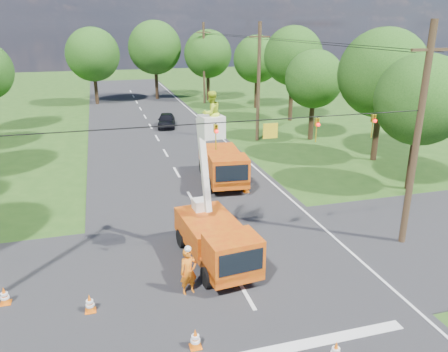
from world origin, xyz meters
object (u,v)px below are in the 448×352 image
object	(u,v)px
pole_right_near	(417,137)
tree_far_c	(208,54)
traffic_cone_0	(195,339)
tree_right_b	(383,74)
bucket_truck	(216,229)
traffic_cone_7	(236,160)
traffic_cone_3	(246,187)
distant_car	(166,120)
traffic_cone_4	(90,303)
pole_right_mid	(259,82)
tree_far_b	(155,48)
traffic_cone_2	(201,204)
tree_right_d	(293,56)
tree_right_e	(257,59)
ground_worker	(189,272)
second_truck	(223,165)
traffic_cone_1	(336,351)
tree_right_a	(421,100)
tree_right_c	(314,79)
tree_far_a	(93,55)
pole_right_far	(204,63)
traffic_cone_5	(5,296)

from	to	relation	value
pole_right_near	tree_far_c	bearing A→B (deg)	88.64
traffic_cone_0	tree_right_b	size ratio (longest dim) A/B	0.07
bucket_truck	traffic_cone_7	size ratio (longest dim) A/B	10.34
traffic_cone_3	tree_right_b	world-z (taller)	tree_right_b
distant_car	traffic_cone_4	xyz separation A→B (m)	(-7.25, -28.84, -0.35)
pole_right_mid	tree_far_b	bearing A→B (deg)	102.41
tree_far_b	traffic_cone_3	bearing A→B (deg)	-89.30
traffic_cone_2	tree_right_d	world-z (taller)	tree_right_d
tree_right_e	ground_worker	bearing A→B (deg)	-113.59
pole_right_mid	tree_right_b	bearing A→B (deg)	-50.91
ground_worker	traffic_cone_4	size ratio (longest dim) A/B	2.67
traffic_cone_3	tree_right_b	distance (m)	13.61
second_truck	traffic_cone_4	world-z (taller)	second_truck
traffic_cone_1	traffic_cone_2	size ratio (longest dim) A/B	1.00
traffic_cone_0	tree_right_d	size ratio (longest dim) A/B	0.07
distant_car	traffic_cone_7	distance (m)	13.91
tree_far_b	tree_right_d	bearing A→B (deg)	-56.75
ground_worker	tree_right_a	bearing A→B (deg)	12.83
traffic_cone_7	tree_right_c	distance (m)	11.25
traffic_cone_3	tree_far_b	world-z (taller)	tree_far_b
pole_right_near	tree_right_c	distance (m)	19.57
ground_worker	pole_right_mid	world-z (taller)	pole_right_mid
traffic_cone_2	pole_right_mid	xyz separation A→B (m)	(8.29, 13.70, 4.75)
tree_far_b	tree_far_c	xyz separation A→B (m)	(6.50, -3.00, -0.75)
traffic_cone_4	traffic_cone_7	xyz separation A→B (m)	(10.27, 15.26, 0.00)
tree_right_d	tree_far_c	xyz separation A→B (m)	(-5.30, 15.00, -0.62)
pole_right_near	tree_far_a	xyz separation A→B (m)	(-13.50, 43.00, 1.08)
bucket_truck	tree_far_b	world-z (taller)	tree_far_b
traffic_cone_2	traffic_cone_4	distance (m)	9.78
tree_right_d	traffic_cone_2	bearing A→B (deg)	-125.18
pole_right_far	tree_far_c	world-z (taller)	pole_right_far
traffic_cone_2	tree_right_d	xyz separation A→B (m)	(14.59, 20.70, 6.32)
pole_right_far	traffic_cone_3	bearing A→B (deg)	-99.00
traffic_cone_1	distant_car	bearing A→B (deg)	89.96
traffic_cone_0	traffic_cone_5	xyz separation A→B (m)	(-6.25, 4.20, 0.00)
distant_car	tree_right_a	distance (m)	24.94
second_truck	traffic_cone_3	size ratio (longest dim) A/B	8.94
ground_worker	traffic_cone_0	bearing A→B (deg)	-110.16
pole_right_mid	pole_right_far	size ratio (longest dim) A/B	1.00
tree_right_d	pole_right_near	bearing A→B (deg)	-103.13
distant_car	traffic_cone_7	xyz separation A→B (m)	(3.01, -13.58, -0.35)
tree_far_b	pole_right_far	bearing A→B (deg)	-42.27
tree_right_b	tree_right_d	size ratio (longest dim) A/B	1.00
pole_right_near	tree_right_e	distance (m)	35.41
pole_right_far	tree_right_a	size ratio (longest dim) A/B	1.21
tree_right_c	tree_right_b	bearing A→B (deg)	-75.58
traffic_cone_3	pole_right_far	distance (m)	32.60
pole_right_far	tree_right_e	xyz separation A→B (m)	(5.30, -5.00, 0.70)
tree_far_b	pole_right_mid	bearing A→B (deg)	-77.59
bucket_truck	traffic_cone_3	world-z (taller)	bucket_truck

